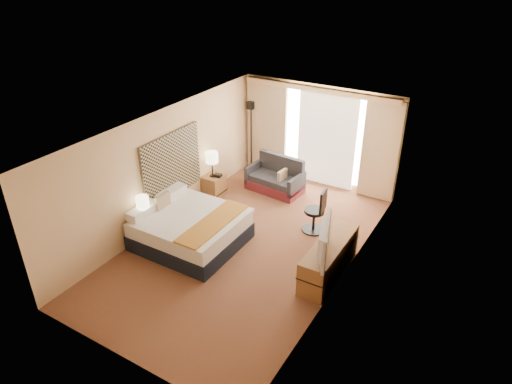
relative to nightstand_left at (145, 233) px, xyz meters
The scene contains 21 objects.
floor 2.16m from the nightstand_left, 29.31° to the left, with size 4.20×7.00×0.02m, color #531719.
ceiling 3.16m from the nightstand_left, 29.31° to the left, with size 4.20×7.00×0.02m, color silver.
wall_back 5.02m from the nightstand_left, 67.66° to the left, with size 4.20×0.02×2.60m, color #E6BE8C.
wall_front 3.25m from the nightstand_left, 52.65° to the right, with size 4.20×0.02×2.60m, color #E6BE8C.
wall_left 1.49m from the nightstand_left, 102.36° to the left, with size 0.02×7.00×2.60m, color #E6BE8C.
wall_right 4.23m from the nightstand_left, 14.81° to the left, with size 0.02×7.00×2.60m, color #E6BE8C.
headboard 1.62m from the nightstand_left, 98.64° to the left, with size 0.06×1.85×1.50m, color black.
nightstand_left is the anchor object (origin of this frame).
nightstand_right 2.50m from the nightstand_left, 90.00° to the left, with size 0.45×0.52×0.55m, color olive.
media_dresser 3.85m from the nightstand_left, 15.84° to the left, with size 0.50×1.80×0.70m, color olive.
window 5.10m from the nightstand_left, 64.87° to the left, with size 2.30×0.02×2.30m, color white.
curtains 4.95m from the nightstand_left, 67.18° to the left, with size 4.12×0.19×2.56m.
bed 0.96m from the nightstand_left, 32.43° to the left, with size 2.02×1.85×0.98m.
loveseat 3.74m from the nightstand_left, 71.26° to the left, with size 1.47×0.88×0.88m.
floor_lamp 4.49m from the nightstand_left, 90.40° to the left, with size 0.25×0.25×1.94m.
desk_chair 3.69m from the nightstand_left, 38.63° to the left, with size 0.50×0.50×1.03m.
lamp_left 0.71m from the nightstand_left, 95.33° to the left, with size 0.26×0.26×0.56m.
lamp_right 2.57m from the nightstand_left, 89.62° to the left, with size 0.31×0.31×0.65m.
tissue_box 0.37m from the nightstand_left, 90.58° to the left, with size 0.12×0.12×0.11m, color #95CAE6.
telephone 2.53m from the nightstand_left, 87.03° to the left, with size 0.18×0.14×0.07m, color black.
television 3.78m from the nightstand_left, ahead, with size 1.17×0.15×0.68m, color black.
Camera 1 is at (4.21, -6.71, 5.55)m, focal length 32.00 mm.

